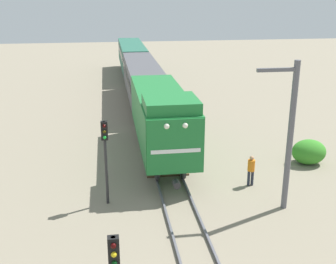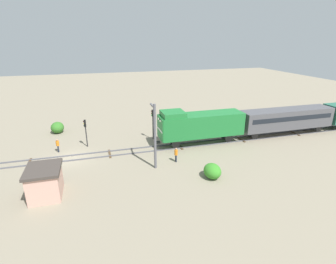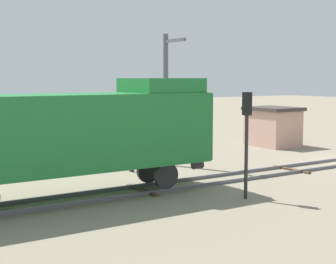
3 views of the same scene
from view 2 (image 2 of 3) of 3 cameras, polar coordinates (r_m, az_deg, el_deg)
The scene contains 12 objects.
ground_plane at distance 32.87m, azimuth -20.37°, elevation -5.42°, with size 161.07×161.07×0.00m, color gray.
railway_track at distance 32.84m, azimuth -20.39°, elevation -5.31°, with size 2.40×107.38×0.16m.
locomotive at distance 34.19m, azimuth 6.95°, elevation 1.69°, with size 2.90×11.60×4.60m.
passenger_car_leading at distance 41.17m, azimuth 24.35°, elevation 2.81°, with size 2.84×14.00×3.66m.
traffic_signal_near at distance 34.81m, azimuth -17.54°, elevation 0.81°, with size 0.32×0.34×3.61m.
traffic_signal_mid at distance 35.62m, azimuth -3.35°, elevation 2.82°, with size 0.32×0.34×4.22m.
worker_near_track at distance 34.88m, azimuth -22.89°, elevation -2.52°, with size 0.38×0.38×1.70m.
worker_by_signal at distance 29.66m, azimuth 1.76°, elevation -4.75°, with size 0.38×0.38×1.70m.
catenary_mast at distance 27.30m, azimuth -2.89°, elevation -0.63°, with size 1.94×0.28×7.12m.
relay_hut at distance 25.81m, azimuth -25.22°, elevation -9.78°, with size 3.50×2.90×2.74m.
bush_near at distance 42.08m, azimuth -22.94°, elevation 0.90°, with size 2.24×1.83×1.63m, color #347126.
bush_mid at distance 26.88m, azimuth 9.63°, elevation -8.37°, with size 2.06×1.69×1.50m, color #358426.
Camera 2 is at (29.87, 3.29, 13.31)m, focal length 28.00 mm.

